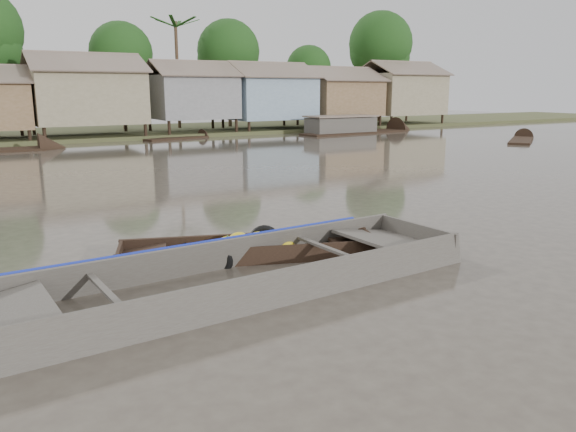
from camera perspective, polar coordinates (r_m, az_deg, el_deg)
ground at (r=9.92m, az=1.14°, el=-5.78°), size 120.00×120.00×0.00m
riverbank at (r=40.64m, az=-19.76°, el=11.95°), size 120.00×12.47×10.22m
banana_boat at (r=10.82m, az=-4.14°, el=-3.53°), size 5.08×2.76×0.71m
viewer_boat at (r=9.17m, az=-5.60°, el=-6.88°), size 8.57×2.64×0.68m
distant_boats at (r=37.14m, az=-1.10°, el=8.24°), size 47.25×15.32×1.38m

